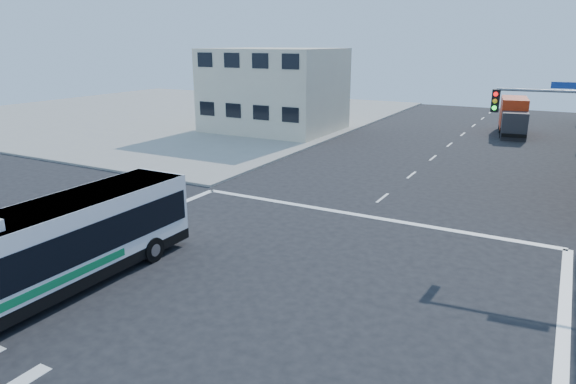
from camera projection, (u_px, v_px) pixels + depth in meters
The scene contains 6 objects.
ground at pixel (266, 291), 18.47m from camera, with size 120.00×120.00×0.00m, color black.
sidewalk_nw at pixel (170, 113), 64.01m from camera, with size 50.00×50.00×0.15m, color gray.
building_west at pixel (274, 90), 50.40m from camera, with size 12.06×10.06×8.00m.
signal_mast_ne at pixel (575, 131), 21.82m from camera, with size 7.91×1.13×8.07m.
transit_bus at pixel (47, 249), 17.76m from camera, with size 2.71×11.95×3.54m.
box_truck at pixel (513, 117), 49.04m from camera, with size 3.25×7.83×3.42m.
Camera 1 is at (8.73, -14.27, 8.63)m, focal length 32.00 mm.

